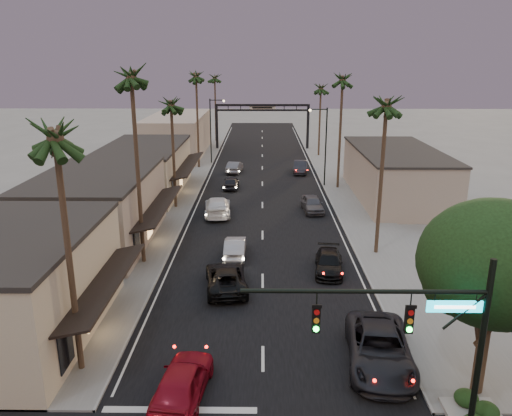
{
  "coord_description": "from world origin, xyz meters",
  "views": [
    {
      "loc": [
        -0.09,
        -11.38,
        14.12
      ],
      "look_at": [
        -0.54,
        27.57,
        2.5
      ],
      "focal_mm": 35.0,
      "sensor_mm": 36.0,
      "label": 1
    }
  ],
  "objects_px": {
    "palm_far": "(215,76)",
    "oncoming_pickup": "(226,278)",
    "oncoming_red": "(182,381)",
    "arch": "(262,115)",
    "corner_tree": "(496,268)",
    "palm_rb": "(343,76)",
    "palm_ld": "(196,73)",
    "palm_rc": "(321,85)",
    "curbside_near": "(379,348)",
    "palm_la": "(54,128)",
    "palm_lc": "(171,100)",
    "streetlight_right": "(324,140)",
    "palm_ra": "(387,100)",
    "curbside_black": "(329,263)",
    "oncoming_silver": "(235,247)",
    "traffic_signal": "(428,332)",
    "streetlight_left": "(213,126)",
    "palm_lb": "(131,71)"
  },
  "relations": [
    {
      "from": "palm_rc",
      "to": "curbside_near",
      "type": "height_order",
      "value": "palm_rc"
    },
    {
      "from": "palm_far",
      "to": "palm_rc",
      "type": "bearing_deg",
      "value": -39.64
    },
    {
      "from": "arch",
      "to": "streetlight_right",
      "type": "bearing_deg",
      "value": -74.53
    },
    {
      "from": "oncoming_silver",
      "to": "palm_lc",
      "type": "bearing_deg",
      "value": -62.87
    },
    {
      "from": "streetlight_right",
      "to": "traffic_signal",
      "type": "bearing_deg",
      "value": -91.72
    },
    {
      "from": "curbside_black",
      "to": "palm_rc",
      "type": "bearing_deg",
      "value": 91.07
    },
    {
      "from": "oncoming_silver",
      "to": "curbside_black",
      "type": "distance_m",
      "value": 7.18
    },
    {
      "from": "palm_lb",
      "to": "palm_rb",
      "type": "relative_size",
      "value": 1.07
    },
    {
      "from": "palm_far",
      "to": "palm_ld",
      "type": "bearing_deg",
      "value": -90.75
    },
    {
      "from": "corner_tree",
      "to": "arch",
      "type": "xyz_separation_m",
      "value": [
        -9.48,
        62.55,
        -0.45
      ]
    },
    {
      "from": "palm_la",
      "to": "palm_rb",
      "type": "relative_size",
      "value": 0.93
    },
    {
      "from": "palm_rc",
      "to": "palm_far",
      "type": "distance_m",
      "value": 21.97
    },
    {
      "from": "palm_rb",
      "to": "oncoming_pickup",
      "type": "xyz_separation_m",
      "value": [
        -10.94,
        -26.17,
        -11.66
      ]
    },
    {
      "from": "traffic_signal",
      "to": "curbside_near",
      "type": "height_order",
      "value": "traffic_signal"
    },
    {
      "from": "oncoming_silver",
      "to": "curbside_near",
      "type": "bearing_deg",
      "value": 118.76
    },
    {
      "from": "palm_ld",
      "to": "palm_ra",
      "type": "relative_size",
      "value": 1.08
    },
    {
      "from": "oncoming_red",
      "to": "arch",
      "type": "bearing_deg",
      "value": -86.65
    },
    {
      "from": "traffic_signal",
      "to": "curbside_near",
      "type": "distance_m",
      "value": 6.97
    },
    {
      "from": "palm_ld",
      "to": "palm_rc",
      "type": "relative_size",
      "value": 1.16
    },
    {
      "from": "streetlight_right",
      "to": "palm_far",
      "type": "bearing_deg",
      "value": 114.76
    },
    {
      "from": "palm_lc",
      "to": "oncoming_pickup",
      "type": "relative_size",
      "value": 2.25
    },
    {
      "from": "corner_tree",
      "to": "palm_rc",
      "type": "relative_size",
      "value": 0.72
    },
    {
      "from": "palm_ld",
      "to": "streetlight_right",
      "type": "bearing_deg",
      "value": -32.79
    },
    {
      "from": "palm_lc",
      "to": "palm_far",
      "type": "bearing_deg",
      "value": 89.59
    },
    {
      "from": "palm_lb",
      "to": "oncoming_pickup",
      "type": "xyz_separation_m",
      "value": [
        6.26,
        -4.17,
        -12.63
      ]
    },
    {
      "from": "palm_la",
      "to": "palm_ld",
      "type": "relative_size",
      "value": 0.93
    },
    {
      "from": "palm_rc",
      "to": "palm_la",
      "type": "bearing_deg",
      "value": -107.37
    },
    {
      "from": "palm_ld",
      "to": "palm_ra",
      "type": "xyz_separation_m",
      "value": [
        17.2,
        -31.0,
        -0.97
      ]
    },
    {
      "from": "palm_la",
      "to": "curbside_near",
      "type": "distance_m",
      "value": 17.67
    },
    {
      "from": "streetlight_right",
      "to": "streetlight_left",
      "type": "height_order",
      "value": "same"
    },
    {
      "from": "oncoming_pickup",
      "to": "oncoming_silver",
      "type": "bearing_deg",
      "value": -100.36
    },
    {
      "from": "traffic_signal",
      "to": "palm_lc",
      "type": "distance_m",
      "value": 35.46
    },
    {
      "from": "traffic_signal",
      "to": "palm_la",
      "type": "xyz_separation_m",
      "value": [
        -14.29,
        5.0,
        6.36
      ]
    },
    {
      "from": "palm_far",
      "to": "oncoming_pickup",
      "type": "xyz_separation_m",
      "value": [
        5.96,
        -60.17,
        -10.69
      ]
    },
    {
      "from": "oncoming_red",
      "to": "oncoming_silver",
      "type": "distance_m",
      "value": 16.39
    },
    {
      "from": "palm_rc",
      "to": "oncoming_silver",
      "type": "height_order",
      "value": "palm_rc"
    },
    {
      "from": "palm_ra",
      "to": "palm_rb",
      "type": "height_order",
      "value": "palm_rb"
    },
    {
      "from": "palm_far",
      "to": "palm_la",
      "type": "bearing_deg",
      "value": -90.25
    },
    {
      "from": "palm_la",
      "to": "curbside_black",
      "type": "height_order",
      "value": "palm_la"
    },
    {
      "from": "corner_tree",
      "to": "palm_ra",
      "type": "relative_size",
      "value": 0.67
    },
    {
      "from": "corner_tree",
      "to": "palm_rb",
      "type": "height_order",
      "value": "palm_rb"
    },
    {
      "from": "oncoming_pickup",
      "to": "streetlight_right",
      "type": "bearing_deg",
      "value": -116.12
    },
    {
      "from": "streetlight_left",
      "to": "palm_rb",
      "type": "distance_m",
      "value": 22.07
    },
    {
      "from": "palm_ra",
      "to": "oncoming_silver",
      "type": "relative_size",
      "value": 3.06
    },
    {
      "from": "streetlight_right",
      "to": "palm_ra",
      "type": "distance_m",
      "value": 21.94
    },
    {
      "from": "palm_la",
      "to": "palm_rc",
      "type": "distance_m",
      "value": 57.63
    },
    {
      "from": "traffic_signal",
      "to": "palm_ld",
      "type": "height_order",
      "value": "palm_ld"
    },
    {
      "from": "oncoming_silver",
      "to": "streetlight_right",
      "type": "bearing_deg",
      "value": -112.69
    },
    {
      "from": "streetlight_left",
      "to": "streetlight_right",
      "type": "bearing_deg",
      "value": -43.21
    },
    {
      "from": "corner_tree",
      "to": "palm_rb",
      "type": "relative_size",
      "value": 0.62
    }
  ]
}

